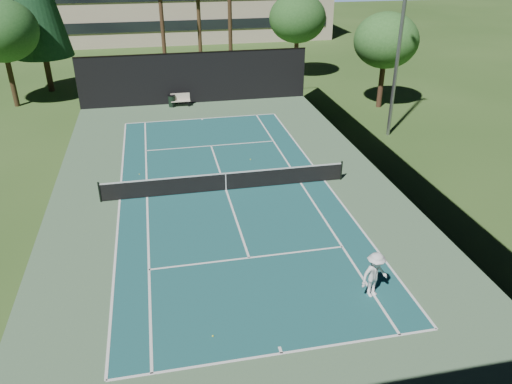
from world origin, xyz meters
The scene contains 18 objects.
ground centered at (0.00, 0.00, 0.00)m, with size 160.00×160.00×0.00m, color #32531F.
apron_slab centered at (0.00, 0.00, 0.01)m, with size 18.00×32.00×0.01m, color #507250.
court_surface centered at (0.00, 0.00, 0.01)m, with size 10.97×23.77×0.01m, color #1A5456.
court_lines centered at (0.00, 0.00, 0.02)m, with size 11.07×23.87×0.01m.
tennis_net centered at (0.00, 0.00, 0.56)m, with size 12.90×0.10×1.10m.
fence centered at (0.00, 0.06, 2.01)m, with size 18.04×32.05×4.03m.
player centered at (4.07, -9.69, 0.92)m, with size 1.19×0.69×1.85m, color white.
tennis_ball_a centered at (-2.07, -10.67, 0.03)m, with size 0.06×0.06×0.06m, color #E7F237.
tennis_ball_b centered at (-2.92, 0.78, 0.04)m, with size 0.07×0.07×0.07m, color yellow.
tennis_ball_c centered at (2.04, 3.68, 0.03)m, with size 0.07×0.07×0.07m, color #E0F136.
tennis_ball_d centered at (-4.51, 2.93, 0.03)m, with size 0.06×0.06×0.06m, color yellow.
park_bench centered at (-1.30, 15.30, 0.55)m, with size 1.50×0.45×1.02m.
trash_bin centered at (-1.97, 15.32, 0.48)m, with size 0.56×0.56×0.95m.
decid_tree_a centered at (10.00, 22.00, 5.42)m, with size 5.12×5.12×7.62m.
decid_tree_b centered at (14.00, 12.00, 5.08)m, with size 4.80×4.80×7.14m.
decid_tree_c centered at (-14.00, 18.00, 5.76)m, with size 5.44×5.44×8.09m.
campus_building centered at (0.00, 45.98, 4.21)m, with size 40.50×12.50×8.30m.
light_pole centered at (12.00, 6.00, 6.46)m, with size 0.90×0.25×12.22m.
Camera 1 is at (-3.22, -23.38, 11.98)m, focal length 35.00 mm.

